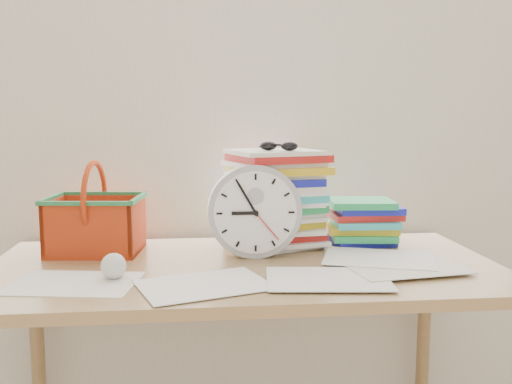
{
  "coord_description": "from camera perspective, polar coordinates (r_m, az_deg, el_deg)",
  "views": [
    {
      "loc": [
        -0.13,
        0.07,
        1.16
      ],
      "look_at": [
        0.03,
        1.6,
        0.95
      ],
      "focal_mm": 40.0,
      "sensor_mm": 36.0,
      "label": 1
    }
  ],
  "objects": [
    {
      "name": "curtain",
      "position": [
        1.92,
        -2.17,
        11.95
      ],
      "size": [
        2.4,
        0.01,
        2.5
      ],
      "primitive_type": "cube",
      "color": "white",
      "rests_on": "room_shell"
    },
    {
      "name": "scattered_papers",
      "position": [
        1.58,
        -1.16,
        -7.0
      ],
      "size": [
        1.26,
        0.42,
        0.02
      ],
      "primitive_type": null,
      "color": "white",
      "rests_on": "desk"
    },
    {
      "name": "paper_stack",
      "position": [
        1.77,
        1.81,
        -0.64
      ],
      "size": [
        0.36,
        0.32,
        0.3
      ],
      "primitive_type": null,
      "rotation": [
        0.0,
        0.0,
        0.23
      ],
      "color": "white",
      "rests_on": "desk"
    },
    {
      "name": "clock",
      "position": [
        1.64,
        -0.15,
        -1.92
      ],
      "size": [
        0.27,
        0.05,
        0.27
      ],
      "primitive_type": "cylinder",
      "rotation": [
        1.57,
        0.0,
        0.0
      ],
      "color": "#A3A4A6",
      "rests_on": "desk"
    },
    {
      "name": "desk",
      "position": [
        1.61,
        -1.15,
        -9.79
      ],
      "size": [
        1.4,
        0.7,
        0.75
      ],
      "color": "olive",
      "rests_on": "ground"
    },
    {
      "name": "crumpled_ball",
      "position": [
        1.48,
        -14.08,
        -7.19
      ],
      "size": [
        0.07,
        0.07,
        0.07
      ],
      "primitive_type": "sphere",
      "color": "silver",
      "rests_on": "desk"
    },
    {
      "name": "book_stack",
      "position": [
        1.84,
        10.66,
        -2.94
      ],
      "size": [
        0.25,
        0.19,
        0.14
      ],
      "primitive_type": null,
      "rotation": [
        0.0,
        0.0,
        -0.02
      ],
      "color": "white",
      "rests_on": "desk"
    },
    {
      "name": "basket",
      "position": [
        1.76,
        -15.79,
        -1.54
      ],
      "size": [
        0.29,
        0.24,
        0.27
      ],
      "primitive_type": null,
      "rotation": [
        0.0,
        0.0,
        -0.11
      ],
      "color": "red",
      "rests_on": "desk"
    },
    {
      "name": "sunglasses",
      "position": [
        1.7,
        2.29,
        4.63
      ],
      "size": [
        0.16,
        0.15,
        0.03
      ],
      "primitive_type": null,
      "rotation": [
        0.0,
        0.0,
        -0.36
      ],
      "color": "black",
      "rests_on": "paper_stack"
    }
  ]
}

